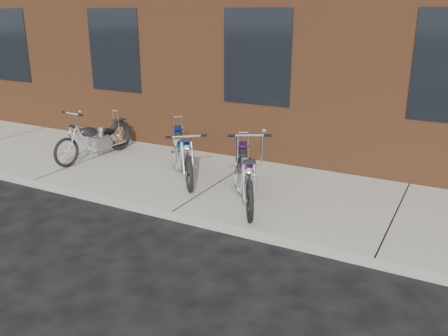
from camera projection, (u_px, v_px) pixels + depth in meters
The scene contains 5 objects.
ground at pixel (172, 221), 7.22m from camera, with size 120.00×120.00×0.00m, color black.
sidewalk at pixel (219, 186), 8.45m from camera, with size 22.00×3.00×0.15m, color #A29D8D.
chopper_purple at pixel (246, 177), 7.50m from camera, with size 1.19×1.96×1.24m.
chopper_blue at pixel (183, 155), 8.62m from camera, with size 1.51×1.78×0.97m.
chopper_third at pixel (96, 140), 9.73m from camera, with size 0.50×2.03×1.03m.
Camera 1 is at (3.81, -5.44, 3.04)m, focal length 38.00 mm.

